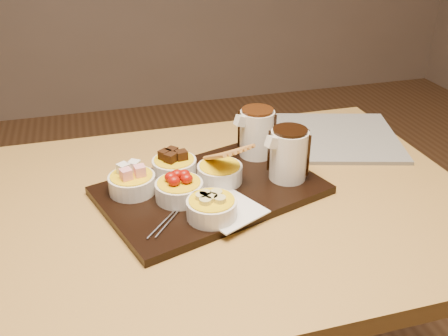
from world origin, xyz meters
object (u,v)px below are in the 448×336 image
object	(u,v)px
bowl_strawberries	(179,191)
pitcher_milk_chocolate	(257,133)
dining_table	(199,239)
newspaper	(325,137)
serving_board	(211,190)
pitcher_dark_chocolate	(289,155)

from	to	relation	value
bowl_strawberries	pitcher_milk_chocolate	distance (m)	0.27
dining_table	newspaper	size ratio (longest dim) A/B	3.15
dining_table	serving_board	xyz separation A→B (m)	(0.03, 0.02, 0.11)
dining_table	bowl_strawberries	size ratio (longest dim) A/B	12.00
pitcher_milk_chocolate	newspaper	size ratio (longest dim) A/B	0.30
serving_board	pitcher_dark_chocolate	distance (m)	0.19
pitcher_milk_chocolate	newspaper	bearing A→B (deg)	0.71
pitcher_milk_chocolate	newspaper	xyz separation A→B (m)	(0.22, 0.07, -0.07)
pitcher_dark_chocolate	pitcher_milk_chocolate	size ratio (longest dim) A/B	1.00
pitcher_milk_chocolate	pitcher_dark_chocolate	bearing A→B (deg)	-94.40
bowl_strawberries	newspaper	xyz separation A→B (m)	(0.44, 0.22, -0.03)
dining_table	pitcher_dark_chocolate	world-z (taller)	pitcher_dark_chocolate
serving_board	pitcher_milk_chocolate	world-z (taller)	pitcher_milk_chocolate
dining_table	pitcher_milk_chocolate	world-z (taller)	pitcher_milk_chocolate
bowl_strawberries	dining_table	bearing A→B (deg)	5.82
bowl_strawberries	newspaper	size ratio (longest dim) A/B	0.26
newspaper	pitcher_dark_chocolate	bearing A→B (deg)	-117.42
bowl_strawberries	pitcher_dark_chocolate	bearing A→B (deg)	4.82
serving_board	newspaper	world-z (taller)	serving_board
bowl_strawberries	pitcher_milk_chocolate	world-z (taller)	pitcher_milk_chocolate
serving_board	bowl_strawberries	bearing A→B (deg)	-176.42
serving_board	pitcher_milk_chocolate	distance (m)	0.20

